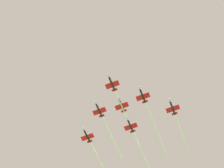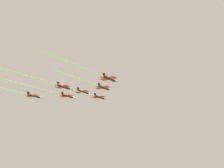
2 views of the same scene
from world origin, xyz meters
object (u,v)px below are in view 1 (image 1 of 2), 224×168
Objects in this scene: jet_lead at (120,103)px; jet_starboard_outer at (177,120)px; jet_center_rear at (94,150)px; jet_port_outer at (127,117)px; jet_port_trail at (138,143)px; jet_starboard_inner at (106,124)px; jet_port_inner at (150,115)px.

jet_lead is 1.24× the size of jet_starboard_outer.
jet_starboard_outer is at bearing 177.53° from jet_center_rear.
jet_lead reaches higher than jet_starboard_outer.
jet_port_trail is (10.54, 16.15, -0.40)m from jet_port_outer.
jet_center_rear is at bearing -2.47° from jet_starboard_outer.
jet_port_outer is (5.91, 9.06, 0.22)m from jet_lead.
jet_starboard_inner is 13.57m from jet_port_outer.
jet_port_inner is at bearing 164.33° from jet_center_rear.
jet_starboard_outer is (29.41, -4.53, -0.98)m from jet_port_outer.
jet_port_outer is at bearing 179.91° from jet_starboard_inner.
jet_starboard_inner reaches higher than jet_lead.
jet_lead is at bearing 90.00° from jet_port_trail.
jet_port_outer is at bearing 90.00° from jet_port_trail.
jet_port_trail is (21.88, 8.73, -1.05)m from jet_starboard_inner.
jet_lead is 0.98× the size of jet_port_inner.
jet_lead is 35.62m from jet_starboard_outer.
jet_starboard_inner reaches higher than jet_center_rear.
jet_port_inner is at bearing 33.79° from jet_starboard_outer.
jet_starboard_inner reaches higher than jet_port_trail.
jet_starboard_outer is at bearing 165.52° from jet_port_trail.
jet_port_inner is at bearing -173.27° from jet_starboard_inner.
jet_center_rear is (-27.81, 31.77, 0.18)m from jet_port_inner.
jet_lead is 19.51m from jet_port_inner.
jet_starboard_outer is 0.88× the size of jet_center_rear.
jet_port_inner is at bearing -133.99° from jet_lead.
jet_starboard_outer is at bearing -146.21° from jet_port_inner.
jet_starboard_outer is 54.26m from jet_center_rear.
jet_port_inner is 13.93m from jet_port_outer.
jet_port_outer is at bearing -90.00° from jet_lead.
jet_port_outer is at bearing 13.36° from jet_port_inner.
jet_port_inner is (19.02, 4.35, -0.07)m from jet_lead.
jet_port_outer reaches higher than jet_center_rear.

